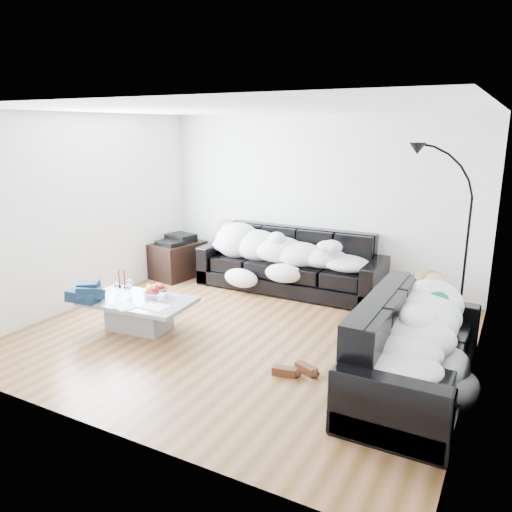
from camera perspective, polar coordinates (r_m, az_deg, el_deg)
The scene contains 24 objects.
ground at distance 6.06m, azimuth -1.36°, elevation -8.90°, with size 5.00×5.00×0.00m, color brown.
wall_back at distance 7.68m, azimuth 6.93°, elevation 6.12°, with size 5.00×0.02×2.60m, color silver.
wall_left at distance 7.22m, azimuth -19.02°, elevation 4.90°, with size 0.02×4.50×2.60m, color silver.
wall_right at distance 4.97m, azimuth 24.53°, elevation 0.28°, with size 0.02×4.50×2.60m, color silver.
ceiling at distance 5.56m, azimuth -1.52°, elevation 16.49°, with size 5.00×5.00×0.00m, color white.
sofa_back at distance 7.53m, azimuth 3.93°, elevation -0.53°, with size 2.79×0.96×0.91m, color black.
sofa_right at distance 4.93m, azimuth 17.80°, elevation -9.75°, with size 2.17×0.93×0.88m, color black.
sleeper_back at distance 7.44m, azimuth 3.79°, elevation 0.87°, with size 2.36×0.81×0.47m, color silver, non-canonical shape.
sleeper_right at distance 4.85m, azimuth 17.99°, elevation -7.51°, with size 1.86×0.79×0.46m, color silver, non-canonical shape.
teal_cushion at distance 5.46m, azimuth 18.75°, elevation -4.29°, with size 0.36×0.30×0.20m, color #0C5641.
coffee_table at distance 6.30m, azimuth -13.23°, elevation -6.47°, with size 1.32×0.77×0.38m, color #939699.
fruit_bowl at distance 6.24m, azimuth -11.40°, elevation -3.87°, with size 0.28×0.28×0.17m, color white.
wine_glass_a at distance 6.49m, azimuth -14.19°, elevation -3.30°, with size 0.08×0.08×0.18m, color white.
wine_glass_b at distance 6.45m, azimuth -15.66°, elevation -3.57°, with size 0.07×0.07×0.16m, color white.
wine_glass_c at distance 6.26m, azimuth -14.31°, elevation -3.89°, with size 0.08×0.08×0.19m, color white.
candle_left at distance 6.71m, azimuth -15.39°, elevation -2.50°, with size 0.04×0.04×0.24m, color maroon.
candle_right at distance 6.66m, azimuth -14.80°, elevation -2.60°, with size 0.04×0.04×0.24m, color maroon.
newspaper_a at distance 5.93m, azimuth -11.52°, elevation -5.68°, with size 0.31×0.24×0.01m, color silver.
newspaper_b at distance 6.04m, azimuth -14.88°, elevation -5.50°, with size 0.31×0.22×0.01m, color silver.
navy_jacket at distance 6.32m, azimuth -18.56°, elevation -3.25°, with size 0.40×0.33×0.20m, color black, non-canonical shape.
shoes at distance 5.14m, azimuth 4.45°, elevation -12.85°, with size 0.42×0.31×0.10m, color #472311, non-canonical shape.
av_cabinet at distance 8.32m, azimuth -8.90°, elevation -0.43°, with size 0.57×0.83×0.57m, color black.
stereo at distance 8.23m, azimuth -8.99°, elevation 1.93°, with size 0.44×0.34×0.13m, color black.
floor_lamp at distance 6.60m, azimuth 22.93°, elevation 0.87°, with size 0.71×0.29×1.96m, color black, non-canonical shape.
Camera 1 is at (2.75, -4.83, 2.41)m, focal length 35.00 mm.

